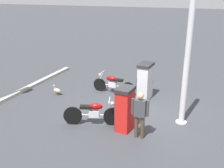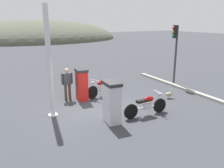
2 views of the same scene
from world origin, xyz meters
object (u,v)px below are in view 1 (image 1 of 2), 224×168
wandering_duck (57,90)px  motorcycle_far_pump (93,113)px  motorcycle_near_pump (113,83)px  canopy_support_pole (187,67)px  fuel_pump_far (125,109)px  fuel_pump_near (145,81)px  attendant_person (140,113)px

wandering_duck → motorcycle_far_pump: bearing=143.6°
motorcycle_near_pump → canopy_support_pole: 4.17m
motorcycle_far_pump → wandering_duck: bearing=-36.4°
fuel_pump_far → motorcycle_far_pump: size_ratio=0.76×
fuel_pump_near → motorcycle_far_pump: (1.14, 2.98, -0.34)m
canopy_support_pole → attendant_person: bearing=52.3°
fuel_pump_far → motorcycle_far_pump: 1.18m
fuel_pump_near → canopy_support_pole: canopy_support_pole is taller
motorcycle_near_pump → canopy_support_pole: canopy_support_pole is taller
fuel_pump_far → wandering_duck: fuel_pump_far is taller
motorcycle_far_pump → canopy_support_pole: (-2.92, -1.23, 1.64)m
motorcycle_near_pump → motorcycle_far_pump: (-0.40, 3.14, 0.01)m
fuel_pump_near → wandering_duck: 4.01m
fuel_pump_far → motorcycle_far_pump: (1.14, 0.05, -0.32)m
wandering_duck → canopy_support_pole: bearing=172.2°
fuel_pump_far → motorcycle_far_pump: bearing=2.3°
motorcycle_near_pump → attendant_person: 4.07m
fuel_pump_near → motorcycle_far_pump: 3.20m
motorcycle_far_pump → fuel_pump_far: bearing=-177.7°
fuel_pump_near → attendant_person: size_ratio=1.01×
fuel_pump_near → motorcycle_near_pump: bearing=-5.9°
attendant_person → fuel_pump_far: bearing=-29.0°
fuel_pump_far → motorcycle_near_pump: fuel_pump_far is taller
attendant_person → canopy_support_pole: (-1.18, -1.52, 1.21)m
motorcycle_far_pump → attendant_person: bearing=170.5°
fuel_pump_near → canopy_support_pole: size_ratio=0.37×
canopy_support_pole → motorcycle_near_pump: bearing=-29.8°
motorcycle_far_pump → attendant_person: size_ratio=1.28×
motorcycle_far_pump → wandering_duck: size_ratio=4.26×
fuel_pump_far → canopy_support_pole: canopy_support_pole is taller
motorcycle_far_pump → wandering_duck: (2.71, -2.00, -0.24)m
attendant_person → wandering_duck: (4.46, -2.29, -0.67)m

